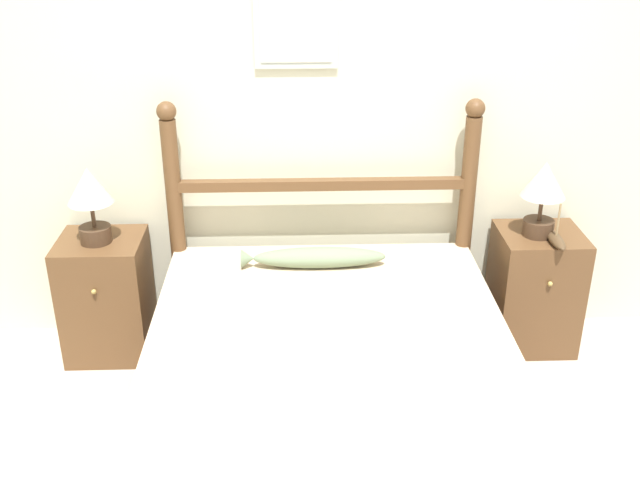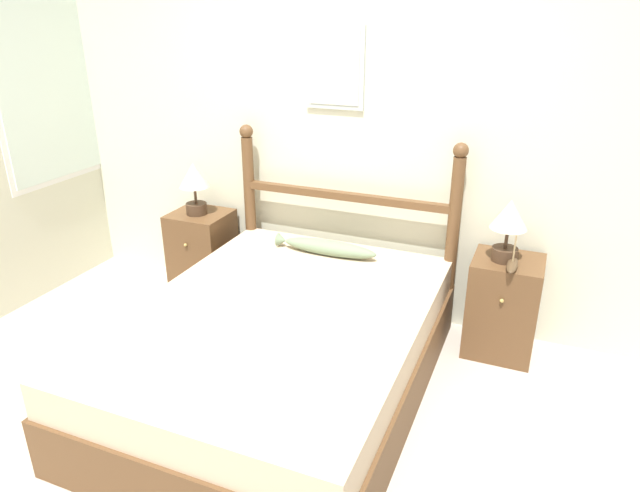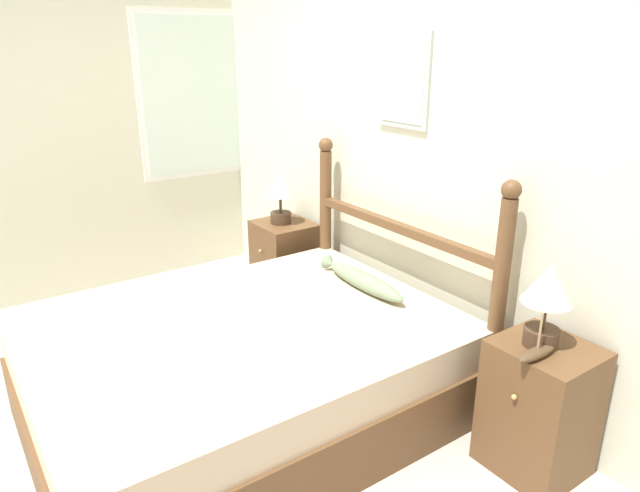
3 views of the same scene
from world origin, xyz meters
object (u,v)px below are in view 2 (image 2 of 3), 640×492
at_px(table_lamp_left, 194,182).
at_px(bed, 281,350).
at_px(nightstand_right, 503,306).
at_px(model_boat, 512,265).
at_px(nightstand_left, 203,252).
at_px(fish_pillow, 327,247).
at_px(table_lamp_right, 509,222).

bearing_deg(table_lamp_left, bed, -38.42).
relative_size(nightstand_right, table_lamp_left, 1.67).
xyz_separation_m(nightstand_right, model_boat, (0.03, -0.12, 0.34)).
bearing_deg(nightstand_left, nightstand_right, 0.00).
bearing_deg(fish_pillow, nightstand_left, 173.86).
relative_size(nightstand_right, table_lamp_right, 1.67).
distance_m(nightstand_right, table_lamp_right, 0.55).
xyz_separation_m(bed, model_boat, (1.11, 0.76, 0.39)).
bearing_deg(table_lamp_right, nightstand_left, 179.52).
bearing_deg(fish_pillow, nightstand_right, 5.71).
bearing_deg(nightstand_right, bed, -140.77).
height_order(nightstand_left, table_lamp_left, table_lamp_left).
distance_m(bed, model_boat, 1.40).
distance_m(nightstand_left, fish_pillow, 1.08).
relative_size(nightstand_left, nightstand_right, 1.00).
bearing_deg(table_lamp_right, bed, -140.56).
bearing_deg(nightstand_left, table_lamp_left, -107.63).
xyz_separation_m(table_lamp_left, model_boat, (2.19, -0.10, -0.22)).
height_order(bed, nightstand_right, nightstand_right).
relative_size(table_lamp_left, table_lamp_right, 1.00).
xyz_separation_m(table_lamp_right, model_boat, (0.06, -0.10, -0.22)).
bearing_deg(table_lamp_left, model_boat, -2.61).
relative_size(nightstand_left, table_lamp_right, 1.67).
bearing_deg(table_lamp_right, fish_pillow, -175.07).
xyz_separation_m(nightstand_right, fish_pillow, (-1.12, -0.11, 0.25)).
bearing_deg(table_lamp_left, nightstand_left, 72.37).
distance_m(bed, fish_pillow, 0.83).
distance_m(table_lamp_left, model_boat, 2.21).
bearing_deg(nightstand_right, model_boat, -78.04).
bearing_deg(nightstand_left, fish_pillow, -6.14).
bearing_deg(bed, fish_pillow, 92.94).
bearing_deg(model_boat, table_lamp_right, 118.52).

